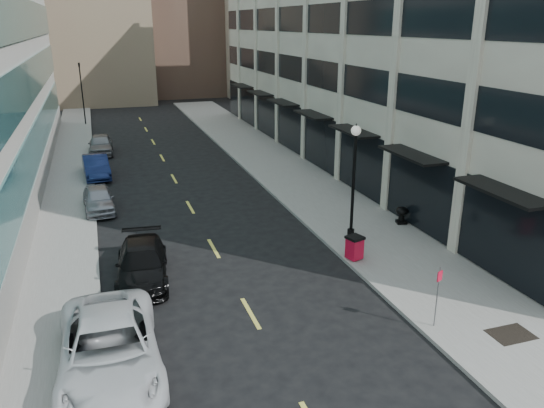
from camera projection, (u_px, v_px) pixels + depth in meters
sidewalk_right at (315, 193)px, 31.74m from camera, size 5.00×80.00×0.15m
sidewalk_left at (66, 219)px, 27.55m from camera, size 3.00×80.00×0.15m
building_right at (401, 34)px, 37.95m from camera, size 15.30×46.50×18.25m
skyline_tan_far at (13, 13)px, 73.80m from camera, size 12.00×14.00×22.00m
skyline_stone at (257, 21)px, 72.94m from camera, size 10.00×14.00×20.00m
grate_far at (511, 334)px, 17.21m from camera, size 1.40×1.00×0.01m
road_centerline at (201, 226)px, 26.83m from camera, size 0.15×68.20×0.01m
traffic_signal at (79, 67)px, 51.14m from camera, size 0.66×0.66×6.98m
car_white_van at (110, 349)px, 15.24m from camera, size 2.91×6.18×1.71m
car_black_pickup at (142, 264)px, 20.98m from camera, size 2.46×5.03×1.41m
car_silver_sedan at (99, 199)px, 28.76m from camera, size 1.78×4.03×1.35m
car_blue_sedan at (96, 167)px, 35.02m from camera, size 1.83×4.54×1.47m
car_grey_sedan at (101, 144)px, 41.32m from camera, size 1.97×4.52×1.52m
trash_bin at (355, 247)px, 22.53m from camera, size 0.79×0.80×1.04m
lamppost at (354, 172)px, 24.07m from camera, size 0.45×0.45×5.42m
sign_post at (438, 288)px, 17.24m from camera, size 0.25×0.12×2.17m
urn_planter at (402, 213)px, 26.57m from camera, size 0.63×0.63×0.88m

